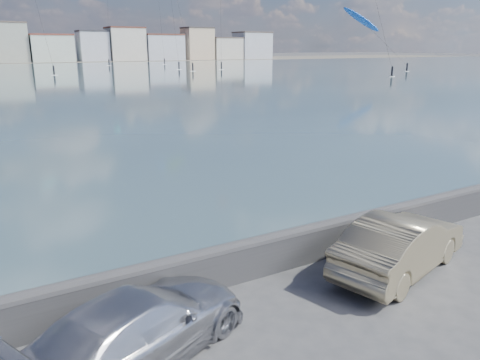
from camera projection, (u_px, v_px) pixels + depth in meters
ground at (297, 338)px, 9.45m from camera, size 700.00×700.00×0.00m
seawall at (232, 261)px, 11.53m from camera, size 400.00×0.36×1.08m
car_silver at (139, 327)px, 8.63m from camera, size 5.16×3.68×1.39m
car_champagne at (400, 244)px, 12.10m from camera, size 4.88×2.80×1.52m
kitesurfer_3 at (361, 20)px, 118.19m from camera, size 8.57×19.88×16.07m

